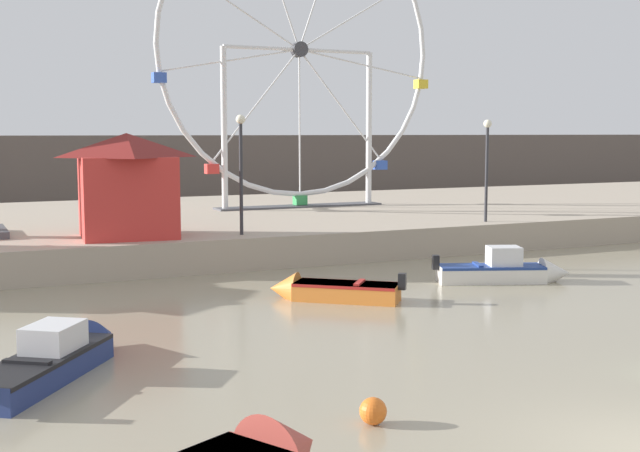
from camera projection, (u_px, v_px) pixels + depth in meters
quay_promenade at (174, 227)px, 35.94m from camera, size 110.00×18.46×1.11m
distant_town_skyline at (87, 169)px, 54.92m from camera, size 140.00×3.00×4.40m
motorboat_white_red_stripe at (509, 270)px, 25.76m from camera, size 4.23×2.46×1.33m
motorboat_navy_blue at (60, 355)px, 16.09m from camera, size 3.71×4.53×1.26m
motorboat_orange_hull at (328, 290)px, 23.02m from camera, size 3.44×3.09×1.07m
ferris_wheel_white_frame at (299, 54)px, 38.51m from camera, size 13.74×1.20×14.10m
carnival_booth_red_striped at (128, 183)px, 27.77m from camera, size 3.59×3.27×3.47m
promenade_lamp_near at (241, 157)px, 28.35m from camera, size 0.32×0.32×4.09m
promenade_lamp_far at (487, 155)px, 32.53m from camera, size 0.32×0.32×3.99m
mooring_buoy_orange at (373, 411)px, 13.18m from camera, size 0.44×0.44×0.44m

